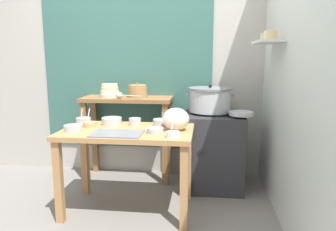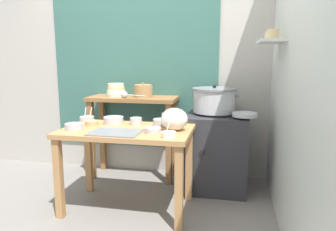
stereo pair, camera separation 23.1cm
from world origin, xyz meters
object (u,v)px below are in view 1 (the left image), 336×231
at_px(prep_bowl_3, 135,121).
at_px(prep_bowl_5, 155,130).
at_px(steamer_pot, 210,100).
at_px(plastic_bag, 176,119).
at_px(prep_bowl_8, 175,122).
at_px(clay_pot, 138,91).
at_px(back_shelf_table, 128,117).
at_px(ladle, 120,95).
at_px(bowl_stack_enamel, 110,91).
at_px(prep_bowl_2, 84,120).
at_px(prep_bowl_6, 73,128).
at_px(prep_bowl_0, 112,121).
at_px(prep_bowl_4, 160,123).
at_px(prep_bowl_7, 173,134).
at_px(prep_table, 128,142).
at_px(prep_bowl_1, 90,124).
at_px(serving_tray, 117,133).
at_px(wide_pan, 241,113).
at_px(stove_block, 213,150).

height_order(prep_bowl_3, prep_bowl_5, prep_bowl_3).
distance_m(steamer_pot, plastic_bag, 0.69).
height_order(prep_bowl_3, prep_bowl_8, prep_bowl_3).
bearing_deg(clay_pot, back_shelf_table, -180.00).
bearing_deg(ladle, bowl_stack_enamel, 141.05).
bearing_deg(plastic_bag, prep_bowl_2, 168.17).
bearing_deg(bowl_stack_enamel, steamer_pot, -5.68).
bearing_deg(prep_bowl_6, clay_pot, 67.63).
bearing_deg(prep_bowl_0, prep_bowl_2, 174.88).
bearing_deg(prep_bowl_6, ladle, 75.02).
distance_m(prep_bowl_4, prep_bowl_7, 0.40).
bearing_deg(prep_bowl_7, prep_bowl_5, 141.40).
relative_size(steamer_pot, ladle, 1.69).
bearing_deg(prep_bowl_0, prep_bowl_6, -129.03).
distance_m(steamer_pot, clay_pot, 0.77).
bearing_deg(prep_bowl_4, prep_bowl_8, 41.36).
bearing_deg(prep_bowl_3, clay_pot, 99.22).
relative_size(prep_table, back_shelf_table, 1.15).
bearing_deg(prep_bowl_0, ladle, 94.89).
bearing_deg(prep_bowl_8, prep_bowl_5, -110.05).
xyz_separation_m(bowl_stack_enamel, plastic_bag, (0.78, -0.73, -0.15)).
distance_m(prep_bowl_0, prep_bowl_3, 0.21).
xyz_separation_m(prep_bowl_1, prep_bowl_7, (0.76, -0.30, 0.00)).
bearing_deg(prep_bowl_0, prep_bowl_4, -4.53).
height_order(prep_table, prep_bowl_6, prep_bowl_6).
height_order(back_shelf_table, prep_bowl_2, back_shelf_table).
relative_size(clay_pot, prep_bowl_0, 1.12).
height_order(bowl_stack_enamel, prep_bowl_0, bowl_stack_enamel).
bearing_deg(prep_bowl_1, prep_bowl_4, 6.52).
relative_size(serving_tray, prep_bowl_3, 3.71).
xyz_separation_m(plastic_bag, prep_bowl_2, (-0.87, 0.18, -0.07)).
bearing_deg(back_shelf_table, wide_pan, -14.01).
bearing_deg(stove_block, prep_bowl_5, -123.61).
bearing_deg(prep_table, prep_bowl_5, -21.79).
bearing_deg(prep_bowl_5, prep_table, 158.21).
xyz_separation_m(ladle, prep_bowl_1, (-0.13, -0.56, -0.19)).
xyz_separation_m(ladle, prep_bowl_2, (-0.24, -0.43, -0.19)).
bearing_deg(prep_bowl_1, wide_pan, 16.17).
height_order(clay_pot, wide_pan, clay_pot).
bearing_deg(prep_bowl_6, prep_table, 15.59).
xyz_separation_m(steamer_pot, serving_tray, (-0.73, -0.81, -0.18)).
bearing_deg(prep_bowl_1, prep_bowl_2, 129.80).
distance_m(serving_tray, prep_bowl_2, 0.56).
height_order(back_shelf_table, prep_bowl_5, back_shelf_table).
relative_size(steamer_pot, wide_pan, 2.09).
bearing_deg(ladle, prep_bowl_2, -118.79).
height_order(bowl_stack_enamel, prep_bowl_3, bowl_stack_enamel).
relative_size(back_shelf_table, prep_bowl_0, 5.34).
relative_size(prep_table, prep_bowl_5, 8.28).
xyz_separation_m(back_shelf_table, prep_bowl_0, (-0.00, -0.58, 0.08)).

